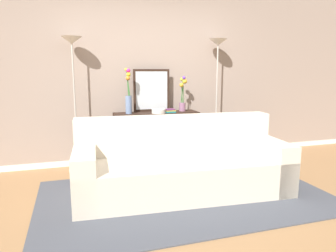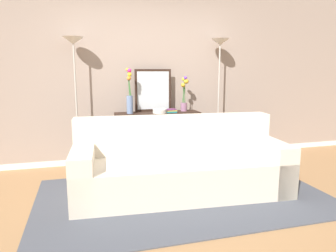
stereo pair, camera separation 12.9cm
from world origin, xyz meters
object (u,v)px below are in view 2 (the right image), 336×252
object	(u,v)px
vase_tall_flowers	(130,97)
vase_short_flowers	(184,95)
floor_lamp_right	(219,66)
floor_lamp_left	(75,67)
wall_mirror	(153,90)
couch	(180,166)
book_row_under_console	(139,162)
fruit_bowl	(160,111)
console_table	(158,129)
book_stack	(171,111)

from	to	relation	value
vase_tall_flowers	vase_short_flowers	bearing A→B (deg)	4.23
floor_lamp_right	floor_lamp_left	bearing A→B (deg)	180.00
vase_tall_flowers	wall_mirror	bearing A→B (deg)	24.13
couch	vase_tall_flowers	xyz separation A→B (m)	(-0.41, 1.13, 0.75)
vase_short_flowers	book_row_under_console	distance (m)	1.24
fruit_bowl	vase_tall_flowers	bearing A→B (deg)	169.89
wall_mirror	vase_short_flowers	bearing A→B (deg)	-13.51
couch	book_row_under_console	xyz separation A→B (m)	(-0.29, 1.17, -0.25)
fruit_bowl	book_row_under_console	bearing A→B (deg)	160.96
console_table	vase_tall_flowers	distance (m)	0.66
book_row_under_console	wall_mirror	bearing A→B (deg)	28.19
floor_lamp_left	wall_mirror	world-z (taller)	floor_lamp_left
wall_mirror	fruit_bowl	world-z (taller)	wall_mirror
floor_lamp_left	fruit_bowl	size ratio (longest dim) A/B	9.08
floor_lamp_left	floor_lamp_right	bearing A→B (deg)	0.00
book_row_under_console	couch	bearing A→B (deg)	-76.12
couch	vase_tall_flowers	size ratio (longest dim) A/B	3.78
console_table	floor_lamp_right	distance (m)	1.38
floor_lamp_left	book_row_under_console	xyz separation A→B (m)	(0.87, -0.02, -1.42)
floor_lamp_right	couch	bearing A→B (deg)	-130.89
floor_lamp_left	fruit_bowl	bearing A→B (deg)	-6.01
vase_tall_flowers	fruit_bowl	xyz separation A→B (m)	(0.43, -0.08, -0.22)
couch	vase_short_flowers	world-z (taller)	vase_short_flowers
couch	vase_tall_flowers	distance (m)	1.42
book_row_under_console	fruit_bowl	bearing A→B (deg)	-19.04
floor_lamp_right	book_row_under_console	bearing A→B (deg)	-179.26
wall_mirror	book_stack	distance (m)	0.43
vase_short_flowers	book_stack	world-z (taller)	vase_short_flowers
console_table	fruit_bowl	bearing A→B (deg)	-87.95
console_table	floor_lamp_right	xyz separation A→B (m)	(1.00, 0.02, 0.95)
floor_lamp_left	book_row_under_console	distance (m)	1.67
vase_tall_flowers	fruit_bowl	distance (m)	0.49
vase_tall_flowers	book_row_under_console	size ratio (longest dim) A/B	1.55
couch	vase_tall_flowers	world-z (taller)	vase_tall_flowers
book_stack	vase_tall_flowers	bearing A→B (deg)	175.20
floor_lamp_right	wall_mirror	bearing A→B (deg)	172.96
vase_tall_flowers	vase_short_flowers	xyz separation A→B (m)	(0.86, 0.06, -0.00)
floor_lamp_left	vase_tall_flowers	size ratio (longest dim) A/B	2.84
floor_lamp_right	fruit_bowl	size ratio (longest dim) A/B	9.24
vase_tall_flowers	console_table	bearing A→B (deg)	4.05
couch	book_stack	xyz separation A→B (m)	(0.20, 1.08, 0.52)
fruit_bowl	floor_lamp_right	bearing A→B (deg)	7.09
book_row_under_console	book_stack	bearing A→B (deg)	-9.48
vase_short_flowers	couch	bearing A→B (deg)	-110.61
floor_lamp_right	vase_short_flowers	world-z (taller)	floor_lamp_right
floor_lamp_right	book_row_under_console	world-z (taller)	floor_lamp_right
couch	book_row_under_console	world-z (taller)	couch
console_table	vase_tall_flowers	bearing A→B (deg)	-175.95
couch	wall_mirror	distance (m)	1.55
console_table	wall_mirror	distance (m)	0.59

